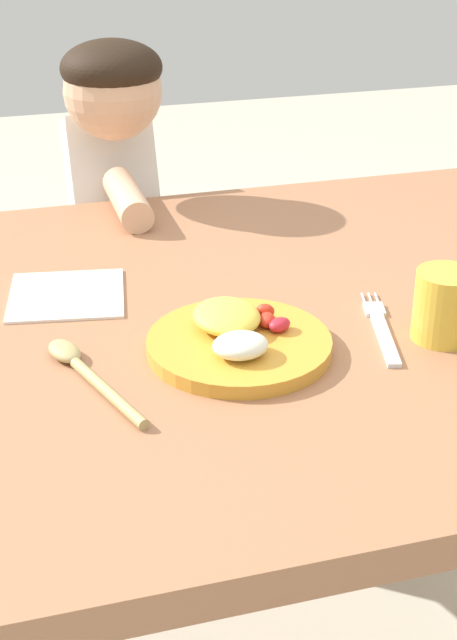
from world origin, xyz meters
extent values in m
cube|color=#9F6948|center=(0.00, 0.00, 0.73)|extent=(1.43, 0.97, 0.04)
cube|color=#956843|center=(0.64, 0.41, 0.35)|extent=(0.07, 0.07, 0.71)
cylinder|color=gold|center=(0.09, -0.10, 0.76)|extent=(0.23, 0.23, 0.02)
ellipsoid|color=yellow|center=(0.08, -0.07, 0.78)|extent=(0.08, 0.10, 0.03)
ellipsoid|color=red|center=(0.14, -0.09, 0.78)|extent=(0.04, 0.03, 0.02)
ellipsoid|color=red|center=(0.13, -0.08, 0.78)|extent=(0.03, 0.04, 0.02)
ellipsoid|color=red|center=(0.14, -0.06, 0.78)|extent=(0.03, 0.03, 0.02)
ellipsoid|color=silver|center=(0.08, -0.14, 0.78)|extent=(0.07, 0.06, 0.03)
cube|color=silver|center=(0.28, -0.13, 0.75)|extent=(0.05, 0.14, 0.01)
cube|color=silver|center=(0.30, -0.04, 0.75)|extent=(0.03, 0.04, 0.01)
cylinder|color=silver|center=(0.31, -0.01, 0.75)|extent=(0.01, 0.03, 0.00)
cylinder|color=silver|center=(0.31, -0.01, 0.75)|extent=(0.01, 0.03, 0.00)
cylinder|color=silver|center=(0.30, -0.01, 0.75)|extent=(0.01, 0.03, 0.00)
cylinder|color=tan|center=(-0.08, -0.16, 0.76)|extent=(0.07, 0.16, 0.01)
ellipsoid|color=tan|center=(-0.12, -0.06, 0.76)|extent=(0.05, 0.07, 0.02)
cylinder|color=gold|center=(0.35, -0.14, 0.80)|extent=(0.08, 0.08, 0.09)
cube|color=#414F5D|center=(0.04, 0.62, 0.28)|extent=(0.17, 0.13, 0.56)
cube|color=white|center=(0.04, 0.56, 0.71)|extent=(0.16, 0.22, 0.34)
sphere|color=#D8A884|center=(0.04, 0.50, 0.94)|extent=(0.17, 0.17, 0.17)
ellipsoid|color=black|center=(0.04, 0.50, 0.98)|extent=(0.17, 0.17, 0.09)
cylinder|color=#D8A884|center=(0.04, 0.41, 0.78)|extent=(0.05, 0.19, 0.05)
cube|color=white|center=(-0.10, 0.12, 0.75)|extent=(0.18, 0.18, 0.00)
camera|label=1|loc=(-0.20, -1.07, 1.32)|focal=52.17mm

